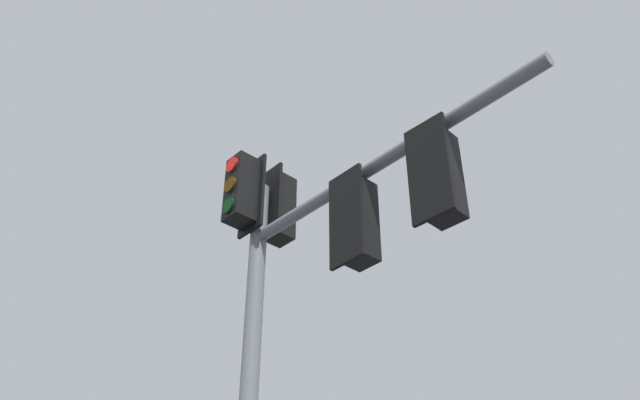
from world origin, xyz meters
name	(u,v)px	position (x,y,z in m)	size (l,w,h in m)	color
signal_mast_assembly	(300,285)	(1.57, 0.23, 5.03)	(4.13, 0.96, 7.02)	slate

